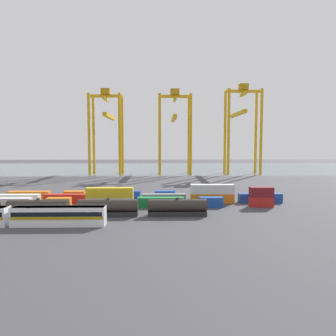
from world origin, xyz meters
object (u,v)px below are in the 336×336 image
at_px(shipping_container_10, 17,199).
at_px(shipping_container_6, 211,202).
at_px(passenger_train, 10,215).
at_px(shipping_container_18, 29,196).
at_px(gantry_crane_east, 242,121).
at_px(gantry_crane_west, 107,123).
at_px(shipping_container_1, 7,203).
at_px(shipping_container_21, 165,195).
at_px(freight_tank_row, 73,208).
at_px(gantry_crane_central, 175,124).
at_px(shipping_container_7, 261,202).

bearing_deg(shipping_container_10, shipping_container_6, -6.19).
distance_m(passenger_train, shipping_container_18, 30.70).
bearing_deg(shipping_container_6, gantry_crane_east, 71.13).
relative_size(passenger_train, shipping_container_10, 3.15).
distance_m(passenger_train, gantry_crane_west, 115.98).
distance_m(shipping_container_1, gantry_crane_west, 99.26).
xyz_separation_m(shipping_container_6, shipping_container_18, (-52.16, 11.50, 0.00)).
bearing_deg(shipping_container_18, shipping_container_6, -12.43).
bearing_deg(shipping_container_6, gantry_crane_west, 114.53).
xyz_separation_m(shipping_container_10, shipping_container_21, (41.01, 5.75, 0.00)).
height_order(passenger_train, shipping_container_21, passenger_train).
bearing_deg(gantry_crane_west, freight_tank_row, -84.41).
height_order(shipping_container_6, gantry_crane_central, gantry_crane_central).
relative_size(passenger_train, shipping_container_1, 3.15).
xyz_separation_m(shipping_container_6, gantry_crane_west, (-43.40, 95.08, 26.87)).
distance_m(shipping_container_7, shipping_container_18, 66.38).
xyz_separation_m(shipping_container_1, gantry_crane_central, (47.45, 95.34, 26.66)).
xyz_separation_m(shipping_container_1, shipping_container_18, (0.74, 11.50, 0.00)).
height_order(shipping_container_6, shipping_container_18, same).
bearing_deg(shipping_container_21, shipping_container_1, -164.30).
distance_m(shipping_container_10, shipping_container_18, 5.81).
bearing_deg(gantry_crane_east, passenger_train, -123.90).
bearing_deg(gantry_crane_central, shipping_container_18, -119.13).
relative_size(shipping_container_6, gantry_crane_central, 0.13).
relative_size(shipping_container_18, shipping_container_21, 2.00).
distance_m(shipping_container_6, gantry_crane_east, 104.48).
bearing_deg(shipping_container_7, gantry_crane_west, 120.77).
xyz_separation_m(shipping_container_7, shipping_container_18, (-65.38, 11.50, 0.00)).
distance_m(shipping_container_10, gantry_crane_central, 104.87).
height_order(shipping_container_18, gantry_crane_east, gantry_crane_east).
bearing_deg(gantry_crane_central, shipping_container_7, -78.92).
bearing_deg(shipping_container_21, gantry_crane_east, 61.99).
relative_size(shipping_container_10, gantry_crane_east, 0.24).
distance_m(freight_tank_row, gantry_crane_west, 108.60).
bearing_deg(gantry_crane_central, shipping_container_21, -94.46).
bearing_deg(shipping_container_7, gantry_crane_east, 78.54).
height_order(shipping_container_21, gantry_crane_east, gantry_crane_east).
height_order(freight_tank_row, shipping_container_10, freight_tank_row).
relative_size(freight_tank_row, gantry_crane_east, 1.23).
height_order(shipping_container_10, gantry_crane_west, gantry_crane_west).
bearing_deg(shipping_container_10, shipping_container_7, -4.96).
bearing_deg(shipping_container_1, shipping_container_7, 0.00).
bearing_deg(passenger_train, shipping_container_21, 43.07).
bearing_deg(shipping_container_1, shipping_container_21, 15.70).
distance_m(passenger_train, shipping_container_7, 59.47).
bearing_deg(gantry_crane_west, gantry_crane_central, 0.40).
distance_m(freight_tank_row, shipping_container_10, 25.22).
xyz_separation_m(freight_tank_row, shipping_container_18, (-19.01, 21.31, -0.68)).
xyz_separation_m(passenger_train, shipping_container_1, (-9.42, 17.94, -0.84)).
height_order(shipping_container_18, shipping_container_21, same).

